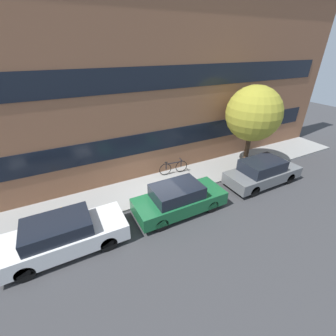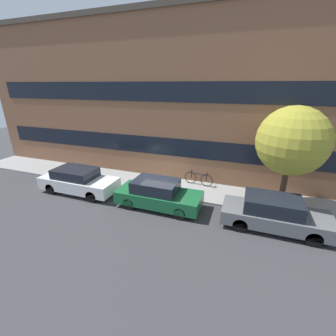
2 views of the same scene
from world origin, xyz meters
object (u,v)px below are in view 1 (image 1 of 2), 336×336
Objects in this scene: bicycle at (173,167)px; fire_hydrant at (63,215)px; parked_car_white at (64,235)px; parked_car_green at (179,199)px; street_tree at (253,114)px; parked_car_grey at (262,172)px.

fire_hydrant is at bearing -159.13° from bicycle.
parked_car_green reaches higher than parked_car_white.
street_tree reaches higher than fire_hydrant.
bicycle is (-3.86, 3.01, -0.18)m from parked_car_grey.
parked_car_white is 2.51× the size of bicycle.
parked_car_white is 5.39× the size of fire_hydrant.
parked_car_green is 6.52m from street_tree.
parked_car_green is at bearing -180.00° from parked_car_grey.
parked_car_grey reaches higher than bicycle.
parked_car_green is 0.97× the size of parked_car_grey.
parked_car_grey is at bearing -31.55° from bicycle.
street_tree is at bearing 16.86° from parked_car_green.
bicycle is at bearing 14.49° from fire_hydrant.
parked_car_white is at bearing 180.00° from parked_car_green.
fire_hydrant is (-9.95, 1.43, -0.18)m from parked_car_grey.
parked_car_grey is at bearing -104.33° from street_tree.
parked_car_green reaches higher than bicycle.
parked_car_white is 0.90× the size of street_tree.
parked_car_white is 10.95m from street_tree.
parked_car_grey is 5.33× the size of fire_hydrant.
parked_car_green is 2.40× the size of bicycle.
bicycle is at bearing 65.48° from parked_car_green.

